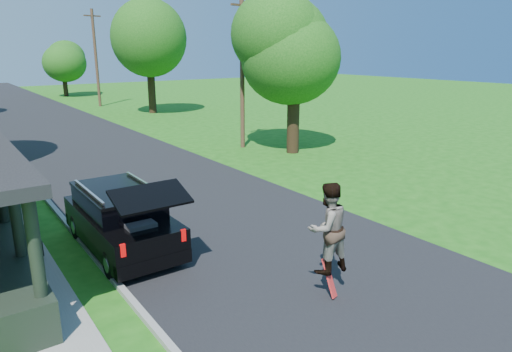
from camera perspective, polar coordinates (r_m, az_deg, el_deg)
ground at (r=11.18m, az=8.30°, el=-12.83°), size 140.00×140.00×0.00m
street at (r=28.40m, az=-20.63°, el=3.78°), size 8.00×120.00×0.02m
curb at (r=27.69m, az=-28.71°, el=2.59°), size 0.15×120.00×0.12m
black_suv at (r=12.90m, az=-16.47°, el=-5.16°), size 1.89×4.86×2.26m
skateboarder at (r=9.97m, az=8.94°, el=-6.44°), size 1.04×0.84×2.03m
skateboard at (r=10.37m, az=9.15°, el=-12.55°), size 0.24×0.50×0.85m
tree_right_near at (r=23.86m, az=4.74°, el=16.41°), size 6.63×6.75×8.77m
tree_right_mid at (r=40.75m, az=-13.37°, el=16.42°), size 6.20×6.00×9.49m
tree_right_far at (r=58.86m, az=-23.11°, el=13.61°), size 5.78×6.02×7.06m
utility_pole_near at (r=25.15m, az=-1.74°, el=12.96°), size 1.49×0.41×8.07m
utility_pole_far at (r=46.98m, az=-19.38°, el=13.84°), size 1.67×0.49×8.94m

